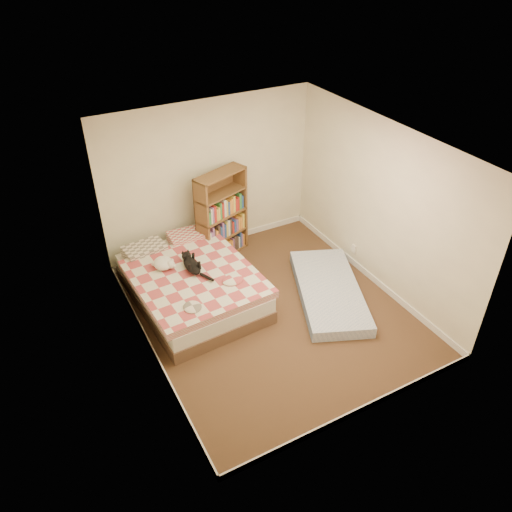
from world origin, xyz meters
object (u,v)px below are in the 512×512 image
white_dog (164,263)px  bed (190,283)px  floor_mattress (329,291)px  black_cat (191,264)px  bookshelf (222,225)px

white_dog → bed: bearing=-26.2°
bed → floor_mattress: 2.04m
black_cat → floor_mattress: bearing=-23.6°
white_dog → floor_mattress: bearing=-22.9°
bookshelf → white_dog: (-1.21, -0.66, 0.06)m
bed → floor_mattress: (1.80, -0.93, -0.18)m
bed → black_cat: size_ratio=3.12×
bed → bookshelf: bookshelf is taller
bed → bookshelf: size_ratio=1.55×
bookshelf → floor_mattress: size_ratio=0.77×
floor_mattress → bed: bearing=175.5°
black_cat → white_dog: 0.39m
white_dog → black_cat: bearing=-26.0°
floor_mattress → white_dog: (-2.10, 1.11, 0.52)m
bed → black_cat: (0.03, -0.02, 0.33)m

